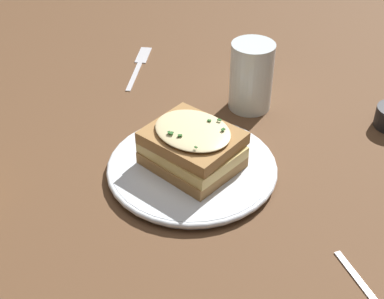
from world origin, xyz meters
TOP-DOWN VIEW (x-y plane):
  - ground_plane at (0.00, 0.00)m, footprint 2.40×2.40m
  - dinner_plate at (0.01, 0.02)m, footprint 0.24×0.24m
  - sandwich at (0.01, 0.02)m, footprint 0.15×0.14m
  - water_glass at (0.02, 0.22)m, footprint 0.07×0.07m
  - fork at (-0.22, 0.28)m, footprint 0.07×0.17m

SIDE VIEW (x-z plane):
  - ground_plane at x=0.00m, z-range 0.00..0.00m
  - fork at x=-0.22m, z-range 0.00..0.00m
  - dinner_plate at x=0.01m, z-range 0.00..0.02m
  - sandwich at x=0.01m, z-range 0.01..0.08m
  - water_glass at x=0.02m, z-range 0.00..0.12m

